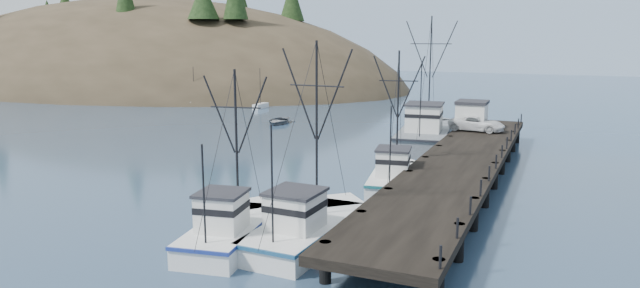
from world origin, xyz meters
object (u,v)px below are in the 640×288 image
Objects in this scene: work_vessel at (426,133)px; pier_shed at (472,114)px; trawler_mid at (233,229)px; pickup_truck at (477,123)px; motorboat at (278,124)px; pier at (459,164)px; trawler_far at (395,177)px; trawler_near at (309,227)px.

work_vessel reaches higher than pier_shed.
pickup_truck is at bearing 74.81° from trawler_mid.
work_vessel is at bearing -27.19° from motorboat.
pier is 13.98m from pickup_truck.
pier_shed reaches higher than motorboat.
pickup_truck is at bearing -26.32° from motorboat.
work_vessel is (-1.73, 17.70, 0.41)m from trawler_far.
trawler_far is at bearing -56.69° from motorboat.
work_vessel reaches higher than pickup_truck.
trawler_mid is at bearing -103.40° from pier_shed.
pier is 13.75× the size of pier_shed.
pickup_truck is (3.52, 16.46, 1.92)m from trawler_far.
trawler_near is 3.54× the size of pier_shed.
pier is 16.33m from work_vessel.
pier is 16.33m from trawler_near.
work_vessel is 5.60m from pickup_truck.
trawler_near reaches higher than pier_shed.
pier_shed is at bearing 34.53° from pickup_truck.
trawler_near is 2.13× the size of pickup_truck.
work_vessel is at bearing 90.86° from trawler_near.
pier_shed is at bearing 95.61° from pier.
motorboat is at bearing 165.43° from pier_shed.
trawler_mid reaches higher than motorboat.
motorboat is (-26.01, 7.91, -2.74)m from pickup_truck.
work_vessel is at bearing -178.80° from pier_shed.
motorboat is (-20.77, 6.67, -1.23)m from work_vessel.
pier_shed is at bearing 81.07° from trawler_far.
pickup_truck is at bearing 80.70° from trawler_near.
pier is 4.19× the size of trawler_far.
trawler_far is at bearing 84.33° from trawler_near.
pickup_truck is (4.79, 29.25, 1.92)m from trawler_near.
pier_shed reaches higher than pickup_truck.
trawler_far is 16.94m from pickup_truck.
trawler_mid is at bearing 171.05° from pickup_truck.
work_vessel is 3.21× the size of motorboat.
trawler_near is 30.97m from pier_shed.
pickup_truck is (-0.78, 13.92, 1.05)m from pier.
pier_shed is at bearing 76.60° from trawler_mid.
pickup_truck is (5.24, -1.25, 1.51)m from work_vessel.
trawler_far is 3.28× the size of pier_shed.
pier is 34.60m from motorboat.
pier_shed is 0.60× the size of pickup_truck.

